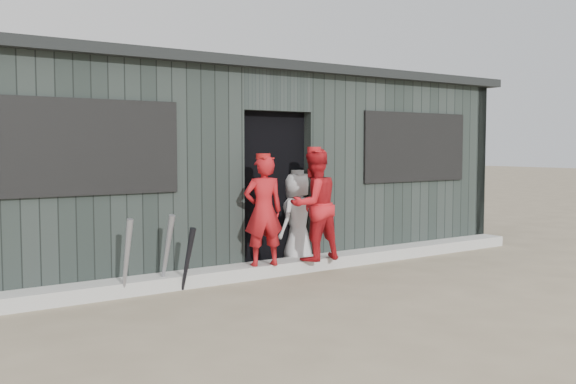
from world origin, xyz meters
TOP-DOWN VIEW (x-y plane):
  - ground at (0.00, 0.00)m, footprint 80.00×80.00m
  - curb at (0.00, 1.82)m, footprint 8.00×0.36m
  - bat_left at (-2.15, 1.58)m, footprint 0.09×0.27m
  - bat_mid at (-1.67, 1.68)m, footprint 0.09×0.33m
  - bat_right at (-1.48, 1.56)m, footprint 0.14×0.25m
  - player_red_left at (-0.43, 1.70)m, footprint 0.54×0.42m
  - player_red_right at (0.28, 1.64)m, footprint 0.68×0.54m
  - player_grey_back at (0.35, 2.09)m, footprint 0.70×0.57m
  - dugout at (-0.00, 3.50)m, footprint 8.30×3.30m

SIDE VIEW (x-z plane):
  - ground at x=0.00m, z-range 0.00..0.00m
  - curb at x=0.00m, z-range 0.00..0.15m
  - bat_right at x=-1.48m, z-range 0.00..0.70m
  - bat_left at x=-2.15m, z-range 0.00..0.84m
  - bat_mid at x=-1.67m, z-range 0.00..0.85m
  - player_grey_back at x=0.35m, z-range 0.00..1.23m
  - player_red_left at x=-0.43m, z-range 0.15..1.45m
  - player_red_right at x=0.28m, z-range 0.15..1.53m
  - dugout at x=0.00m, z-range -0.02..2.60m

